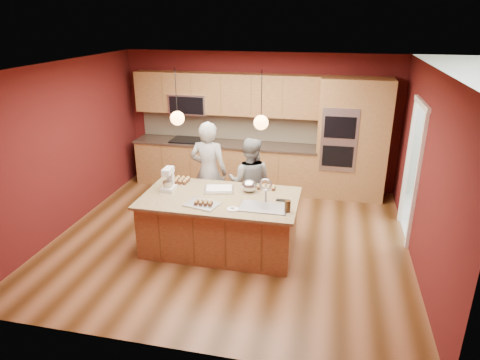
% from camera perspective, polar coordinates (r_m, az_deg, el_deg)
% --- Properties ---
extents(floor, '(5.50, 5.50, 0.00)m').
position_cam_1_polar(floor, '(6.94, -1.27, -7.78)').
color(floor, '#452810').
rests_on(floor, ground).
extents(ceiling, '(5.50, 5.50, 0.00)m').
position_cam_1_polar(ceiling, '(6.11, -1.48, 14.97)').
color(ceiling, silver).
rests_on(ceiling, ground).
extents(wall_back, '(5.50, 0.00, 5.50)m').
position_cam_1_polar(wall_back, '(8.75, 2.56, 7.89)').
color(wall_back, '#4D1212').
rests_on(wall_back, ground).
extents(wall_front, '(5.50, 0.00, 5.50)m').
position_cam_1_polar(wall_front, '(4.21, -9.55, -7.72)').
color(wall_front, '#4D1212').
rests_on(wall_front, ground).
extents(wall_left, '(0.00, 5.00, 5.00)m').
position_cam_1_polar(wall_left, '(7.52, -22.24, 4.07)').
color(wall_left, '#4D1212').
rests_on(wall_left, ground).
extents(wall_right, '(0.00, 5.00, 5.00)m').
position_cam_1_polar(wall_right, '(6.36, 23.47, 0.94)').
color(wall_right, '#4D1212').
rests_on(wall_right, ground).
extents(cabinet_run, '(3.74, 0.64, 2.30)m').
position_cam_1_polar(cabinet_run, '(8.75, -2.18, 5.41)').
color(cabinet_run, brown).
rests_on(cabinet_run, floor).
extents(oven_column, '(1.30, 0.62, 2.30)m').
position_cam_1_polar(oven_column, '(8.39, 14.71, 5.23)').
color(oven_column, brown).
rests_on(oven_column, floor).
extents(doorway_trim, '(0.08, 1.11, 2.20)m').
position_cam_1_polar(doorway_trim, '(7.20, 21.92, 0.87)').
color(doorway_trim, white).
rests_on(doorway_trim, wall_right).
extents(pendant_left, '(0.20, 0.20, 0.80)m').
position_cam_1_polar(pendant_left, '(6.14, -8.35, 8.19)').
color(pendant_left, black).
rests_on(pendant_left, ceiling).
extents(pendant_right, '(0.20, 0.20, 0.80)m').
position_cam_1_polar(pendant_right, '(5.83, 2.82, 7.70)').
color(pendant_right, black).
rests_on(pendant_right, ceiling).
extents(island, '(2.31, 1.29, 1.23)m').
position_cam_1_polar(island, '(6.49, -2.53, -5.64)').
color(island, brown).
rests_on(island, floor).
extents(person_left, '(0.66, 0.44, 1.75)m').
position_cam_1_polar(person_left, '(7.22, -4.19, 1.02)').
color(person_left, black).
rests_on(person_left, floor).
extents(person_right, '(0.75, 0.59, 1.52)m').
position_cam_1_polar(person_right, '(7.10, 1.30, -0.29)').
color(person_right, slate).
rests_on(person_right, floor).
extents(stand_mixer, '(0.19, 0.26, 0.35)m').
position_cam_1_polar(stand_mixer, '(6.60, -9.52, -0.07)').
color(stand_mixer, silver).
rests_on(stand_mixer, island).
extents(sheet_cake, '(0.50, 0.42, 0.05)m').
position_cam_1_polar(sheet_cake, '(6.53, -2.79, -1.24)').
color(sheet_cake, silver).
rests_on(sheet_cake, island).
extents(cooling_rack, '(0.53, 0.43, 0.02)m').
position_cam_1_polar(cooling_rack, '(6.07, -5.09, -3.23)').
color(cooling_rack, '#B8BAC1').
rests_on(cooling_rack, island).
extents(mixing_bowl, '(0.24, 0.24, 0.20)m').
position_cam_1_polar(mixing_bowl, '(6.47, 1.25, -0.77)').
color(mixing_bowl, silver).
rests_on(mixing_bowl, island).
extents(plate, '(0.16, 0.16, 0.01)m').
position_cam_1_polar(plate, '(5.91, -0.98, -3.91)').
color(plate, silver).
rests_on(plate, island).
extents(tumbler, '(0.08, 0.08, 0.17)m').
position_cam_1_polar(tumbler, '(5.85, 6.36, -3.48)').
color(tumbler, '#37220F').
rests_on(tumbler, island).
extents(phone, '(0.14, 0.08, 0.01)m').
position_cam_1_polar(phone, '(6.22, 5.49, -2.70)').
color(phone, black).
rests_on(phone, island).
extents(cupcakes_left, '(0.33, 0.25, 0.07)m').
position_cam_1_polar(cupcakes_left, '(6.92, -8.13, 0.02)').
color(cupcakes_left, '#AF8A4D').
rests_on(cupcakes_left, island).
extents(cupcakes_rack, '(0.28, 0.14, 0.06)m').
position_cam_1_polar(cupcakes_rack, '(6.03, -4.88, -3.01)').
color(cupcakes_rack, '#AF8A4D').
rests_on(cupcakes_rack, island).
extents(cupcakes_right, '(0.29, 0.15, 0.07)m').
position_cam_1_polar(cupcakes_right, '(6.59, 3.53, -0.96)').
color(cupcakes_right, '#AF8A4D').
rests_on(cupcakes_right, island).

